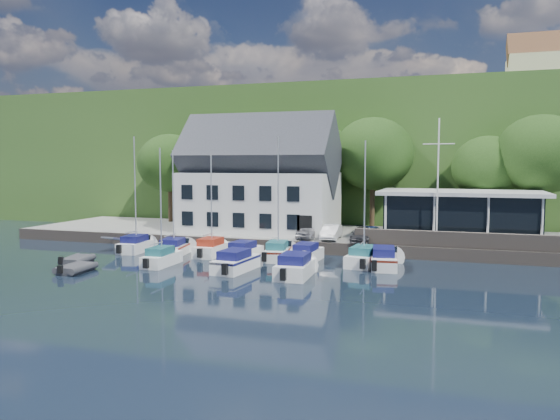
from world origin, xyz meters
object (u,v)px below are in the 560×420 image
Objects in this scene: boat_r1_7 at (384,257)px; car_dgrey at (362,235)px; boat_r2_3 at (296,265)px; boat_r1_6 at (365,205)px; dinghy_0 at (77,259)px; club_pavilion at (460,215)px; car_blue at (372,233)px; boat_r1_4 at (278,203)px; car_silver at (309,231)px; boat_r1_0 at (135,200)px; boat_r1_3 at (244,250)px; boat_r2_2 at (236,260)px; car_white at (331,232)px; harbor_building at (260,185)px; dinghy_1 at (76,267)px; boat_r1_5 at (307,252)px; flagpole at (438,182)px; boat_r1_1 at (173,203)px; boat_r1_2 at (211,200)px; boat_r2_1 at (161,207)px.

car_dgrey is at bearing 107.15° from boat_r1_7.
boat_r1_6 is at bearing 52.92° from boat_r2_3.
car_dgrey is 1.27× the size of dinghy_0.
boat_r2_3 is (-10.26, -13.89, -2.27)m from club_pavilion.
car_blue is 0.41× the size of boat_r1_4.
car_silver is at bearing -166.59° from club_pavilion.
boat_r1_0 reaches higher than dinghy_0.
boat_r1_4 reaches higher than boat_r1_3.
boat_r2_2 is at bearing -127.72° from car_dgrey.
boat_r2_2 is at bearing -115.03° from car_white.
club_pavilion is at bearing -1.59° from harbor_building.
car_white is at bearing 39.85° from dinghy_1.
dinghy_1 is (-19.74, -8.16, -0.39)m from boat_r1_7.
car_silver reaches higher than car_blue.
boat_r2_2 is (11.10, -5.08, -3.58)m from boat_r1_0.
boat_r1_5 is 5.51m from boat_r2_3.
car_dgrey is at bearing 108.31° from boat_r1_6.
car_silver is 0.39× the size of flagpole.
dinghy_1 is at bearing -154.94° from boat_r2_2.
car_blue is (11.09, -3.11, -3.73)m from harbor_building.
boat_r1_7 is (1.77, -6.39, -0.87)m from car_blue.
boat_r1_5 is at bearing 95.11° from boat_r2_3.
boat_r1_2 is at bearing 1.43° from boat_r1_1.
car_dgrey is 12.53m from boat_r1_2.
boat_r1_7 is at bearing 41.17° from boat_r2_3.
boat_r1_2 is 1.06× the size of boat_r2_1.
boat_r1_6 reaches higher than car_white.
car_white is at bearing 85.45° from boat_r1_5.
boat_r1_4 reaches higher than boat_r1_1.
dinghy_0 is 1.01× the size of dinghy_1.
boat_r2_3 is 16.63m from dinghy_0.
club_pavilion is 3.46× the size of car_silver.
car_silver is at bearing 131.95° from boat_r1_7.
car_silver is at bearing 81.98° from boat_r2_2.
car_white is 14.67m from boat_r2_1.
boat_r1_2 is (-6.63, -5.36, 2.84)m from car_silver.
dinghy_0 is at bearing -168.99° from car_blue.
boat_r2_3 is at bearing -24.84° from boat_r1_0.
flagpole is 1.10× the size of boat_r1_2.
boat_r2_1 is at bearing -145.50° from car_dgrey.
car_silver reaches higher than boat_r1_5.
dinghy_1 is at bearing -145.42° from club_pavilion.
boat_r1_0 is 12.72m from boat_r2_2.
car_white is 0.67× the size of boat_r1_5.
boat_r1_3 is 4.96m from boat_r1_5.
boat_r1_3 is (-9.03, -6.18, -0.92)m from car_blue.
boat_r1_2 reaches higher than club_pavilion.
harbor_building is 11.82m from boat_r1_0.
boat_r2_3 is at bearing -106.48° from car_dgrey.
boat_r1_2 is at bearing 171.52° from boat_r1_4.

